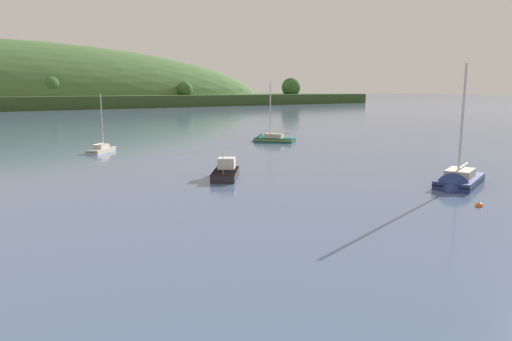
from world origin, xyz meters
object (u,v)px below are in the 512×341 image
object	(u,v)px
sailboat_outer_reach	(270,141)
mooring_buoy_foreground	(479,206)
sailboat_near_mooring	(104,151)
sailboat_midwater_white	(457,185)
fishing_boat_moored	(226,173)

from	to	relation	value
sailboat_outer_reach	mooring_buoy_foreground	distance (m)	47.20
sailboat_near_mooring	mooring_buoy_foreground	xyz separation A→B (m)	(18.19, -47.16, -0.17)
sailboat_outer_reach	mooring_buoy_foreground	bearing A→B (deg)	127.79
sailboat_midwater_white	sailboat_outer_reach	bearing A→B (deg)	-121.62
sailboat_outer_reach	fishing_boat_moored	size ratio (longest dim) A/B	1.82
sailboat_midwater_white	sailboat_outer_reach	size ratio (longest dim) A/B	1.13
sailboat_near_mooring	mooring_buoy_foreground	world-z (taller)	sailboat_near_mooring
sailboat_near_mooring	fishing_boat_moored	size ratio (longest dim) A/B	1.48
sailboat_near_mooring	fishing_boat_moored	distance (m)	27.39
mooring_buoy_foreground	sailboat_near_mooring	bearing A→B (deg)	111.09
fishing_boat_moored	mooring_buoy_foreground	xyz separation A→B (m)	(11.64, -20.57, -0.48)
sailboat_near_mooring	fishing_boat_moored	bearing A→B (deg)	-125.15
sailboat_near_mooring	fishing_boat_moored	xyz separation A→B (m)	(6.56, -26.59, 0.30)
sailboat_outer_reach	fishing_boat_moored	world-z (taller)	sailboat_outer_reach
sailboat_outer_reach	mooring_buoy_foreground	world-z (taller)	sailboat_outer_reach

